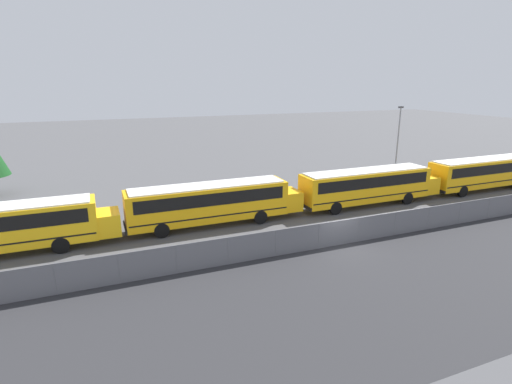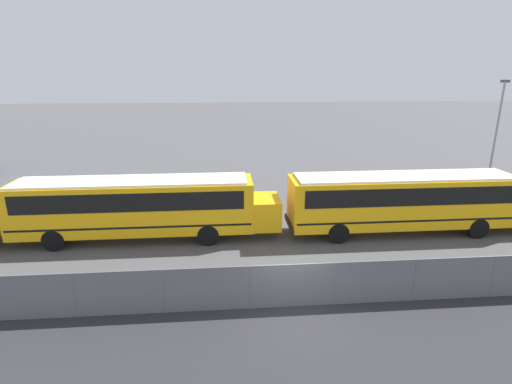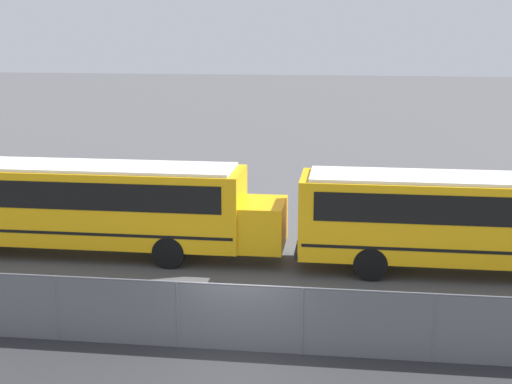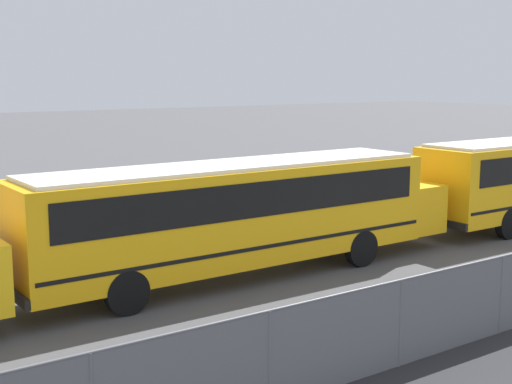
# 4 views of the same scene
# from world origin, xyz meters

# --- Properties ---
(ground_plane) EXTENTS (200.00, 200.00, 0.00)m
(ground_plane) POSITION_xyz_m (0.00, 0.00, 0.00)
(ground_plane) COLOR #4C4C4F
(fence) EXTENTS (95.67, 0.07, 1.74)m
(fence) POSITION_xyz_m (0.00, -0.00, 0.89)
(fence) COLOR #9EA0A5
(fence) RESTS_ON ground_plane
(school_bus_2) EXTENTS (13.54, 2.50, 3.18)m
(school_bus_2) POSITION_xyz_m (-6.66, 6.86, 1.91)
(school_bus_2) COLOR #EDA80F
(school_bus_2) RESTS_ON ground_plane
(school_bus_3) EXTENTS (13.54, 2.50, 3.18)m
(school_bus_3) POSITION_xyz_m (7.31, 6.56, 1.91)
(school_bus_3) COLOR #EDA80F
(school_bus_3) RESTS_ON ground_plane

